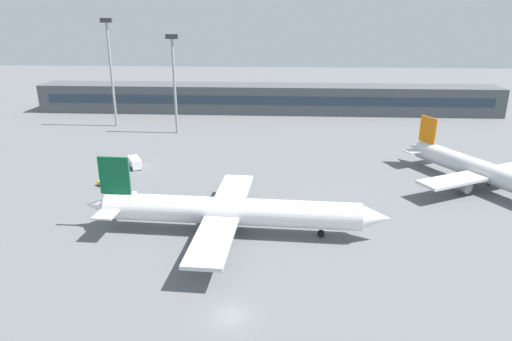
{
  "coord_description": "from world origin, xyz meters",
  "views": [
    {
      "loc": [
        5.33,
        -41.63,
        31.53
      ],
      "look_at": [
        0.48,
        40.0,
        3.0
      ],
      "focal_mm": 31.9,
      "sensor_mm": 36.0,
      "label": 1
    }
  ],
  "objects": [
    {
      "name": "airplane_near",
      "position": [
        -1.74,
        19.92,
        3.47
      ],
      "size": [
        46.1,
        32.13,
        11.39
      ],
      "color": "white",
      "rests_on": "ground_plane"
    },
    {
      "name": "ground_plane",
      "position": [
        0.0,
        40.0,
        0.0
      ],
      "size": [
        400.0,
        400.0,
        0.0
      ],
      "primitive_type": "plane",
      "color": "slate"
    },
    {
      "name": "service_van_white",
      "position": [
        -26.07,
        49.06,
        1.11
      ],
      "size": [
        4.27,
        5.52,
        2.08
      ],
      "color": "white",
      "rests_on": "ground_plane"
    },
    {
      "name": "floodlight_tower_east",
      "position": [
        -43.25,
        86.05,
        17.11
      ],
      "size": [
        3.2,
        0.8,
        30.05
      ],
      "color": "gray",
      "rests_on": "ground_plane"
    },
    {
      "name": "airplane_mid",
      "position": [
        44.15,
        39.52,
        3.26
      ],
      "size": [
        28.75,
        39.65,
        10.69
      ],
      "color": "silver",
      "rests_on": "ground_plane"
    },
    {
      "name": "baggage_tug_yellow",
      "position": [
        -28.23,
        39.15,
        0.8
      ],
      "size": [
        3.43,
        3.74,
        1.75
      ],
      "color": "#F2B20C",
      "rests_on": "ground_plane"
    },
    {
      "name": "floodlight_tower_west",
      "position": [
        -23.68,
        79.01,
        15.13
      ],
      "size": [
        3.2,
        0.8,
        26.2
      ],
      "color": "gray",
      "rests_on": "ground_plane"
    },
    {
      "name": "terminal_building",
      "position": [
        0.0,
        108.18,
        4.5
      ],
      "size": [
        149.66,
        12.13,
        9.0
      ],
      "color": "#4C5156",
      "rests_on": "ground_plane"
    }
  ]
}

